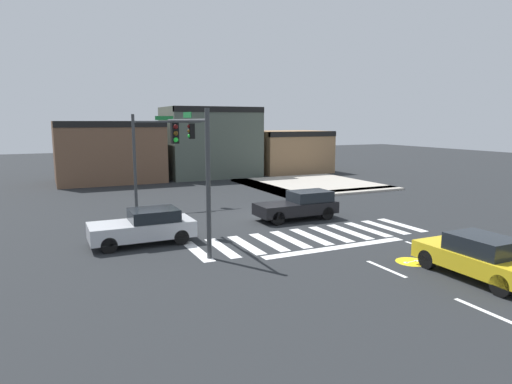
{
  "coord_description": "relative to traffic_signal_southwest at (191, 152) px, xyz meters",
  "views": [
    {
      "loc": [
        -10.73,
        -21.38,
        5.19
      ],
      "look_at": [
        -0.22,
        0.86,
        1.31
      ],
      "focal_mm": 31.5,
      "sensor_mm": 36.0,
      "label": 1
    }
  ],
  "objects": [
    {
      "name": "storefront_row",
      "position": [
        7.53,
        22.59,
        -1.19
      ],
      "size": [
        25.76,
        6.37,
        6.48
      ],
      "color": "brown",
      "rests_on": "ground_plane"
    },
    {
      "name": "traffic_signal_southwest",
      "position": [
        0.0,
        0.0,
        0.0
      ],
      "size": [
        0.32,
        5.62,
        5.67
      ],
      "rotation": [
        0.0,
        0.0,
        1.57
      ],
      "color": "#383A3D",
      "rests_on": "ground_plane"
    },
    {
      "name": "lane_markings",
      "position": [
        6.41,
        -7.86,
        -3.95
      ],
      "size": [
        6.8,
        18.75,
        0.01
      ],
      "color": "white",
      "rests_on": "ground_plane"
    },
    {
      "name": "curb_corner_northeast",
      "position": [
        13.75,
        12.98,
        -3.87
      ],
      "size": [
        10.0,
        10.6,
        0.15
      ],
      "color": "#B2AA9E",
      "rests_on": "ground_plane"
    },
    {
      "name": "car_yellow",
      "position": [
        7.38,
        -7.98,
        -3.21
      ],
      "size": [
        1.74,
        4.23,
        1.47
      ],
      "rotation": [
        0.0,
        0.0,
        1.57
      ],
      "color": "gold",
      "rests_on": "ground_plane"
    },
    {
      "name": "traffic_signal_northwest",
      "position": [
        0.9,
        9.21,
        -0.11
      ],
      "size": [
        4.2,
        0.32,
        5.61
      ],
      "color": "#383A3D",
      "rests_on": "ground_plane"
    },
    {
      "name": "car_silver",
      "position": [
        -1.8,
        1.13,
        -3.2
      ],
      "size": [
        4.33,
        1.89,
        1.47
      ],
      "rotation": [
        0.0,
        0.0,
        3.14
      ],
      "color": "#B7BABF",
      "rests_on": "ground_plane"
    },
    {
      "name": "ground_plane",
      "position": [
        5.26,
        3.57,
        -3.95
      ],
      "size": [
        120.0,
        120.0,
        0.0
      ],
      "primitive_type": "plane",
      "color": "#232628"
    },
    {
      "name": "bike_detector_marking",
      "position": [
        6.67,
        -5.7,
        -3.95
      ],
      "size": [
        1.16,
        1.16,
        0.01
      ],
      "color": "yellow",
      "rests_on": "ground_plane"
    },
    {
      "name": "crosswalk_near",
      "position": [
        5.26,
        -0.93,
        -3.95
      ],
      "size": [
        11.27,
        3.15,
        0.01
      ],
      "color": "silver",
      "rests_on": "ground_plane"
    },
    {
      "name": "car_black",
      "position": [
        6.69,
        2.49,
        -3.19
      ],
      "size": [
        4.37,
        1.74,
        1.49
      ],
      "rotation": [
        0.0,
        0.0,
        3.14
      ],
      "color": "black",
      "rests_on": "ground_plane"
    }
  ]
}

